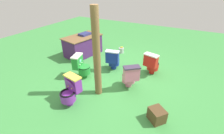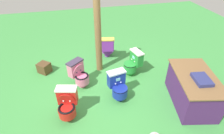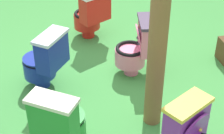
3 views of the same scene
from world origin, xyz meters
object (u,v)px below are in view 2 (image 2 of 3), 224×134
at_px(wooden_post, 98,35).
at_px(toilet_red, 67,104).
at_px(vendor_table, 192,89).
at_px(toilet_purple, 107,47).
at_px(toilet_blue, 118,86).
at_px(toilet_pink, 79,74).
at_px(toilet_green, 133,63).
at_px(small_crate, 44,68).

bearing_deg(wooden_post, toilet_red, -31.02).
height_order(vendor_table, wooden_post, wooden_post).
distance_m(toilet_purple, vendor_table, 2.88).
relative_size(toilet_blue, toilet_purple, 1.00).
bearing_deg(toilet_red, toilet_purple, -107.34).
height_order(toilet_pink, wooden_post, wooden_post).
relative_size(toilet_blue, toilet_pink, 1.00).
bearing_deg(toilet_green, toilet_red, 107.94).
bearing_deg(toilet_green, small_crate, 60.82).
xyz_separation_m(toilet_green, vendor_table, (1.39, 0.99, 0.02)).
bearing_deg(small_crate, toilet_pink, 49.35).
distance_m(toilet_pink, toilet_purple, 1.61).
bearing_deg(toilet_purple, toilet_blue, -83.29).
bearing_deg(wooden_post, small_crate, -97.80).
bearing_deg(wooden_post, vendor_table, 45.79).
xyz_separation_m(toilet_pink, toilet_purple, (-1.25, 1.02, 0.00)).
bearing_deg(toilet_pink, toilet_blue, 102.13).
relative_size(toilet_pink, toilet_purple, 1.00).
xyz_separation_m(toilet_blue, toilet_red, (0.32, -1.21, 0.00)).
height_order(toilet_purple, vendor_table, vendor_table).
bearing_deg(toilet_purple, small_crate, -157.34).
bearing_deg(toilet_green, vendor_table, -158.79).
xyz_separation_m(toilet_pink, toilet_green, (-0.17, 1.53, -0.00)).
distance_m(toilet_blue, vendor_table, 1.73).
bearing_deg(toilet_purple, toilet_green, -53.56).
distance_m(toilet_green, vendor_table, 1.70).
bearing_deg(small_crate, toilet_green, 75.14).
relative_size(toilet_red, toilet_green, 1.00).
relative_size(toilet_blue, vendor_table, 0.45).
distance_m(toilet_blue, toilet_purple, 1.94).
distance_m(toilet_red, wooden_post, 2.03).
xyz_separation_m(toilet_green, wooden_post, (-0.44, -0.89, 0.75)).
bearing_deg(toilet_pink, toilet_green, 146.68).
relative_size(toilet_purple, vendor_table, 0.45).
distance_m(toilet_blue, wooden_post, 1.52).
distance_m(toilet_blue, small_crate, 2.40).
xyz_separation_m(toilet_purple, wooden_post, (0.63, -0.38, 0.75)).
bearing_deg(toilet_pink, vendor_table, 114.56).
relative_size(toilet_green, vendor_table, 0.45).
xyz_separation_m(toilet_blue, vendor_table, (0.53, 1.65, 0.02)).
bearing_deg(wooden_post, toilet_pink, -46.21).
relative_size(toilet_red, wooden_post, 0.32).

